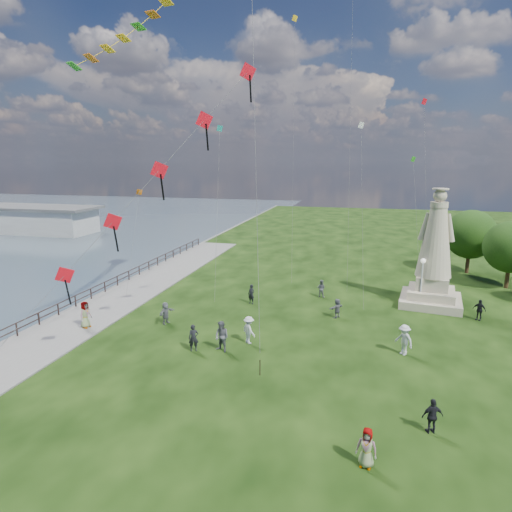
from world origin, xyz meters
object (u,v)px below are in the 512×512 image
(person_4, at_px, (367,448))
(statue, at_px, (434,262))
(person_0, at_px, (194,338))
(person_11, at_px, (337,308))
(pier_pavilion, at_px, (15,218))
(person_6, at_px, (251,294))
(person_1, at_px, (222,337))
(lamppost, at_px, (422,272))
(person_5, at_px, (166,313))
(person_9, at_px, (479,310))
(person_3, at_px, (432,416))
(person_10, at_px, (85,316))
(person_8, at_px, (404,340))
(person_2, at_px, (249,330))
(person_7, at_px, (321,288))

(person_4, bearing_deg, statue, 88.11)
(person_0, height_order, person_11, person_0)
(pier_pavilion, height_order, person_6, pier_pavilion)
(person_1, bearing_deg, lamppost, 64.13)
(lamppost, distance_m, person_4, 20.13)
(person_5, relative_size, person_9, 1.02)
(statue, relative_size, person_3, 5.92)
(person_5, distance_m, person_10, 5.44)
(person_8, bearing_deg, person_9, 96.42)
(person_1, height_order, person_5, person_1)
(person_0, distance_m, person_6, 9.49)
(person_8, bearing_deg, person_4, -56.76)
(person_4, bearing_deg, person_9, 77.71)
(pier_pavilion, bearing_deg, person_0, -37.75)
(statue, relative_size, person_2, 5.23)
(person_2, distance_m, person_9, 17.26)
(person_1, bearing_deg, person_9, 52.40)
(person_1, height_order, person_8, person_1)
(person_3, bearing_deg, person_9, -127.75)
(person_7, bearing_deg, person_1, 80.74)
(person_3, xyz_separation_m, person_5, (-16.68, 8.74, 0.01))
(person_2, relative_size, person_4, 1.11)
(person_0, xyz_separation_m, person_8, (12.45, 2.66, 0.10))
(pier_pavilion, distance_m, person_11, 63.10)
(pier_pavilion, distance_m, person_4, 73.46)
(person_6, bearing_deg, person_4, -42.21)
(person_2, height_order, person_9, person_2)
(statue, relative_size, person_5, 5.84)
(person_5, height_order, person_9, person_5)
(person_0, relative_size, person_10, 0.90)
(lamppost, xyz_separation_m, person_2, (-11.35, -9.79, -2.01))
(person_10, bearing_deg, person_2, -78.30)
(person_1, relative_size, person_4, 1.20)
(person_4, relative_size, person_9, 1.02)
(person_9, relative_size, person_11, 1.07)
(statue, xyz_separation_m, person_6, (-14.15, -3.41, -2.73))
(statue, height_order, person_0, statue)
(pier_pavilion, relative_size, person_8, 15.94)
(person_5, distance_m, person_11, 12.54)
(lamppost, relative_size, person_6, 2.50)
(person_7, bearing_deg, person_8, 132.93)
(pier_pavilion, relative_size, statue, 3.20)
(person_2, distance_m, person_8, 9.49)
(person_4, height_order, person_5, person_4)
(person_8, bearing_deg, person_6, -166.19)
(person_1, distance_m, person_2, 2.05)
(pier_pavilion, relative_size, person_7, 19.80)
(person_6, relative_size, person_8, 0.86)
(person_7, relative_size, person_10, 0.81)
(person_5, height_order, person_11, person_5)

